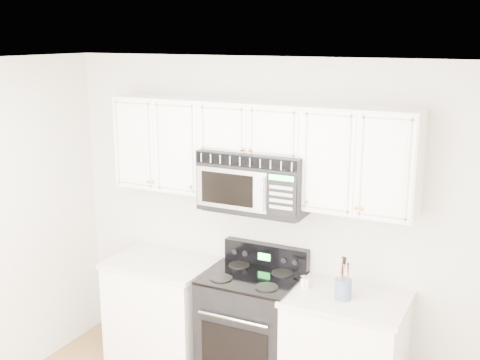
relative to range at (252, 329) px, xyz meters
The scene contains 9 objects.
room 1.66m from the range, 91.44° to the right, with size 3.51×3.51×2.61m.
base_cabinet_left 0.84m from the range, behind, with size 0.86×0.65×0.92m.
base_cabinet_right 0.77m from the range, ahead, with size 0.86×0.65×0.92m.
range is the anchor object (origin of this frame).
upper_cabinets 1.46m from the range, 104.64° to the left, with size 2.44×0.37×0.75m.
microwave 1.20m from the range, 98.45° to the left, with size 0.83×0.47×0.46m.
utensil_crock 0.91m from the range, ahead, with size 0.12×0.12×0.32m.
shaker_salt 0.66m from the range, ahead, with size 0.04×0.04×0.10m.
shaker_pepper 0.65m from the range, ahead, with size 0.04×0.04×0.10m.
Camera 1 is at (1.89, -2.51, 2.76)m, focal length 45.00 mm.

